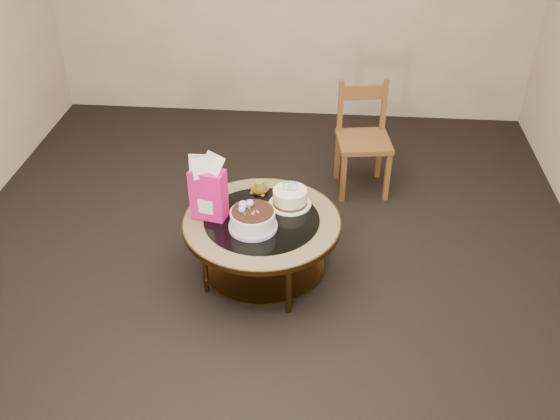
# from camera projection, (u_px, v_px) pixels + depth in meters

# --- Properties ---
(ground) EXTENTS (5.00, 5.00, 0.00)m
(ground) POSITION_uv_depth(u_px,v_px,m) (263.00, 274.00, 4.23)
(ground) COLOR black
(ground) RESTS_ON ground
(room_walls) EXTENTS (4.52, 5.02, 2.61)m
(room_walls) POSITION_uv_depth(u_px,v_px,m) (258.00, 55.00, 3.35)
(room_walls) COLOR beige
(room_walls) RESTS_ON ground
(coffee_table) EXTENTS (1.02, 1.02, 0.46)m
(coffee_table) POSITION_uv_depth(u_px,v_px,m) (262.00, 229.00, 4.01)
(coffee_table) COLOR #553818
(coffee_table) RESTS_ON ground
(decorated_cake) EXTENTS (0.31, 0.31, 0.18)m
(decorated_cake) POSITION_uv_depth(u_px,v_px,m) (253.00, 220.00, 3.86)
(decorated_cake) COLOR #BC9BDC
(decorated_cake) RESTS_ON coffee_table
(cream_cake) EXTENTS (0.28, 0.28, 0.18)m
(cream_cake) POSITION_uv_depth(u_px,v_px,m) (290.00, 198.00, 4.07)
(cream_cake) COLOR white
(cream_cake) RESTS_ON coffee_table
(gift_bag) EXTENTS (0.24, 0.19, 0.43)m
(gift_bag) POSITION_uv_depth(u_px,v_px,m) (208.00, 188.00, 3.87)
(gift_bag) COLOR #E21577
(gift_bag) RESTS_ON coffee_table
(pillar_candle) EXTENTS (0.12, 0.12, 0.09)m
(pillar_candle) POSITION_uv_depth(u_px,v_px,m) (260.00, 188.00, 4.22)
(pillar_candle) COLOR #D0C455
(pillar_candle) RESTS_ON coffee_table
(dining_chair) EXTENTS (0.46, 0.46, 0.87)m
(dining_chair) POSITION_uv_depth(u_px,v_px,m) (363.00, 138.00, 4.89)
(dining_chair) COLOR brown
(dining_chair) RESTS_ON ground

